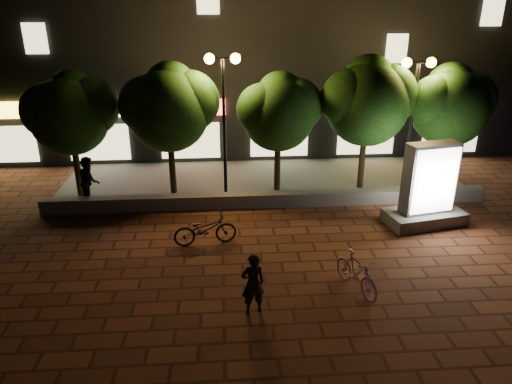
{
  "coord_description": "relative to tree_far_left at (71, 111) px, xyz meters",
  "views": [
    {
      "loc": [
        -1.6,
        -11.76,
        7.04
      ],
      "look_at": [
        -0.61,
        1.5,
        1.59
      ],
      "focal_mm": 33.38,
      "sensor_mm": 36.0,
      "label": 1
    }
  ],
  "objects": [
    {
      "name": "sidewalk",
      "position": [
        6.95,
        1.04,
        -3.25
      ],
      "size": [
        16.0,
        5.0,
        0.08
      ],
      "primitive_type": "cube",
      "color": "#65635E",
      "rests_on": "ground"
    },
    {
      "name": "tree_mid",
      "position": [
        7.5,
        -0.0,
        -0.08
      ],
      "size": [
        3.24,
        2.7,
        4.5
      ],
      "color": "#322213",
      "rests_on": "sidewalk"
    },
    {
      "name": "scooter_pink",
      "position": [
        8.68,
        -6.99,
        -2.77
      ],
      "size": [
        1.07,
        1.8,
        1.04
      ],
      "primitive_type": "imported",
      "rotation": [
        0.0,
        0.0,
        0.36
      ],
      "color": "#BB799B",
      "rests_on": "ground"
    },
    {
      "name": "retaining_wall",
      "position": [
        6.95,
        -1.46,
        -3.04
      ],
      "size": [
        16.0,
        0.45,
        0.5
      ],
      "primitive_type": "cube",
      "color": "#65635E",
      "rests_on": "ground"
    },
    {
      "name": "scooter_parked",
      "position": [
        4.77,
        -4.2,
        -2.79
      ],
      "size": [
        2.0,
        0.97,
        1.01
      ],
      "primitive_type": "imported",
      "rotation": [
        0.0,
        0.0,
        1.73
      ],
      "color": "black",
      "rests_on": "ground"
    },
    {
      "name": "tree_far_right",
      "position": [
        14.0,
        0.0,
        0.08
      ],
      "size": [
        3.48,
        2.9,
        4.76
      ],
      "color": "#322213",
      "rests_on": "sidewalk"
    },
    {
      "name": "ad_kiosk",
      "position": [
        12.04,
        -3.26,
        -2.17
      ],
      "size": [
        2.78,
        1.77,
        2.79
      ],
      "color": "#65635E",
      "rests_on": "ground"
    },
    {
      "name": "tree_right",
      "position": [
        10.8,
        0.0,
        0.27
      ],
      "size": [
        3.72,
        3.1,
        5.07
      ],
      "color": "#322213",
      "rests_on": "sidewalk"
    },
    {
      "name": "pedestrian",
      "position": [
        0.58,
        -0.96,
        -2.32
      ],
      "size": [
        0.94,
        1.05,
        1.79
      ],
      "primitive_type": "imported",
      "rotation": [
        0.0,
        0.0,
        1.93
      ],
      "color": "black",
      "rests_on": "sidewalk"
    },
    {
      "name": "tree_left",
      "position": [
        3.5,
        0.0,
        0.15
      ],
      "size": [
        3.6,
        3.0,
        4.89
      ],
      "color": "#322213",
      "rests_on": "sidewalk"
    },
    {
      "name": "tree_far_left",
      "position": [
        0.0,
        0.0,
        0.0
      ],
      "size": [
        3.36,
        2.8,
        4.63
      ],
      "color": "#322213",
      "rests_on": "sidewalk"
    },
    {
      "name": "street_lamp_right",
      "position": [
        12.45,
        -0.26,
        0.6
      ],
      "size": [
        1.26,
        0.36,
        4.98
      ],
      "color": "black",
      "rests_on": "sidewalk"
    },
    {
      "name": "rider",
      "position": [
        5.98,
        -7.71,
        -2.5
      ],
      "size": [
        0.65,
        0.5,
        1.58
      ],
      "primitive_type": "imported",
      "rotation": [
        0.0,
        0.0,
        3.37
      ],
      "color": "black",
      "rests_on": "ground"
    },
    {
      "name": "street_lamp_left",
      "position": [
        5.45,
        -0.26,
        0.74
      ],
      "size": [
        1.26,
        0.36,
        5.18
      ],
      "color": "black",
      "rests_on": "sidewalk"
    },
    {
      "name": "building_block",
      "position": [
        6.94,
        7.53,
        1.7
      ],
      "size": [
        28.0,
        8.12,
        11.3
      ],
      "color": "black",
      "rests_on": "ground"
    },
    {
      "name": "ground",
      "position": [
        6.95,
        -5.46,
        -3.29
      ],
      "size": [
        80.0,
        80.0,
        0.0
      ],
      "primitive_type": "plane",
      "color": "brown",
      "rests_on": "ground"
    }
  ]
}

